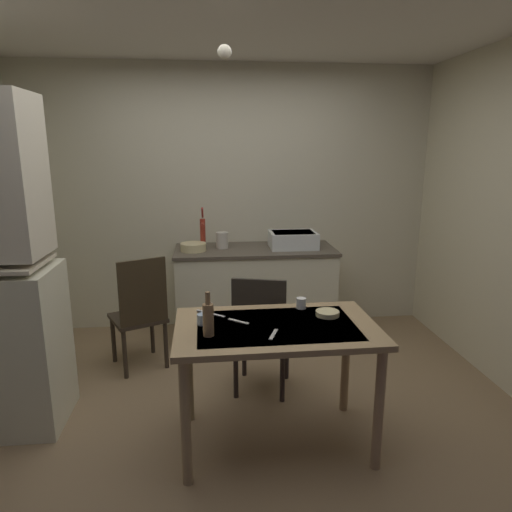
{
  "coord_description": "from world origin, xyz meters",
  "views": [
    {
      "loc": [
        -0.18,
        -2.81,
        1.8
      ],
      "look_at": [
        0.12,
        0.21,
        1.07
      ],
      "focal_mm": 32.21,
      "sensor_mm": 36.0,
      "label": 1
    }
  ],
  "objects_px": {
    "dining_table": "(276,342)",
    "serving_bowl_wide": "(327,313)",
    "mug_dark": "(203,319)",
    "glass_bottle": "(208,318)",
    "sink_basin": "(293,239)",
    "chair_by_counter": "(140,312)",
    "mixing_bowl_counter": "(193,247)",
    "chair_far_side": "(261,332)",
    "hand_pump": "(203,231)"
  },
  "relations": [
    {
      "from": "chair_by_counter",
      "to": "sink_basin",
      "type": "bearing_deg",
      "value": 24.8
    },
    {
      "from": "mug_dark",
      "to": "glass_bottle",
      "type": "distance_m",
      "value": 0.19
    },
    {
      "from": "dining_table",
      "to": "serving_bowl_wide",
      "type": "xyz_separation_m",
      "value": [
        0.34,
        0.12,
        0.12
      ]
    },
    {
      "from": "chair_by_counter",
      "to": "dining_table",
      "type": "bearing_deg",
      "value": -48.52
    },
    {
      "from": "sink_basin",
      "to": "serving_bowl_wide",
      "type": "height_order",
      "value": "sink_basin"
    },
    {
      "from": "chair_far_side",
      "to": "chair_by_counter",
      "type": "height_order",
      "value": "chair_by_counter"
    },
    {
      "from": "glass_bottle",
      "to": "mug_dark",
      "type": "bearing_deg",
      "value": 101.47
    },
    {
      "from": "dining_table",
      "to": "glass_bottle",
      "type": "xyz_separation_m",
      "value": [
        -0.4,
        -0.11,
        0.21
      ]
    },
    {
      "from": "chair_by_counter",
      "to": "hand_pump",
      "type": "bearing_deg",
      "value": 52.82
    },
    {
      "from": "mug_dark",
      "to": "glass_bottle",
      "type": "height_order",
      "value": "glass_bottle"
    },
    {
      "from": "serving_bowl_wide",
      "to": "hand_pump",
      "type": "bearing_deg",
      "value": 115.59
    },
    {
      "from": "hand_pump",
      "to": "serving_bowl_wide",
      "type": "height_order",
      "value": "hand_pump"
    },
    {
      "from": "hand_pump",
      "to": "mug_dark",
      "type": "distance_m",
      "value": 1.71
    },
    {
      "from": "dining_table",
      "to": "glass_bottle",
      "type": "relative_size",
      "value": 4.71
    },
    {
      "from": "mixing_bowl_counter",
      "to": "chair_by_counter",
      "type": "relative_size",
      "value": 0.25
    },
    {
      "from": "chair_by_counter",
      "to": "serving_bowl_wide",
      "type": "xyz_separation_m",
      "value": [
        1.29,
        -0.96,
        0.3
      ]
    },
    {
      "from": "hand_pump",
      "to": "glass_bottle",
      "type": "xyz_separation_m",
      "value": [
        0.05,
        -1.87,
        -0.15
      ]
    },
    {
      "from": "chair_far_side",
      "to": "hand_pump",
      "type": "bearing_deg",
      "value": 109.97
    },
    {
      "from": "chair_far_side",
      "to": "chair_by_counter",
      "type": "bearing_deg",
      "value": 152.59
    },
    {
      "from": "chair_far_side",
      "to": "mug_dark",
      "type": "bearing_deg",
      "value": -127.05
    },
    {
      "from": "chair_far_side",
      "to": "glass_bottle",
      "type": "bearing_deg",
      "value": -117.71
    },
    {
      "from": "serving_bowl_wide",
      "to": "chair_far_side",
      "type": "bearing_deg",
      "value": 127.25
    },
    {
      "from": "chair_by_counter",
      "to": "serving_bowl_wide",
      "type": "bearing_deg",
      "value": -36.54
    },
    {
      "from": "hand_pump",
      "to": "sink_basin",
      "type": "bearing_deg",
      "value": -3.05
    },
    {
      "from": "mixing_bowl_counter",
      "to": "mug_dark",
      "type": "relative_size",
      "value": 3.55
    },
    {
      "from": "sink_basin",
      "to": "chair_far_side",
      "type": "xyz_separation_m",
      "value": [
        -0.43,
        -1.11,
        -0.46
      ]
    },
    {
      "from": "chair_far_side",
      "to": "serving_bowl_wide",
      "type": "distance_m",
      "value": 0.67
    },
    {
      "from": "serving_bowl_wide",
      "to": "mug_dark",
      "type": "height_order",
      "value": "mug_dark"
    },
    {
      "from": "dining_table",
      "to": "mixing_bowl_counter",
      "type": "bearing_deg",
      "value": 107.79
    },
    {
      "from": "mixing_bowl_counter",
      "to": "chair_by_counter",
      "type": "xyz_separation_m",
      "value": [
        -0.42,
        -0.58,
        -0.41
      ]
    },
    {
      "from": "dining_table",
      "to": "chair_far_side",
      "type": "bearing_deg",
      "value": 92.23
    },
    {
      "from": "hand_pump",
      "to": "chair_far_side",
      "type": "xyz_separation_m",
      "value": [
        0.42,
        -1.16,
        -0.55
      ]
    },
    {
      "from": "chair_far_side",
      "to": "mug_dark",
      "type": "distance_m",
      "value": 0.75
    },
    {
      "from": "mixing_bowl_counter",
      "to": "hand_pump",
      "type": "bearing_deg",
      "value": 47.09
    },
    {
      "from": "chair_by_counter",
      "to": "mug_dark",
      "type": "height_order",
      "value": "chair_by_counter"
    },
    {
      "from": "dining_table",
      "to": "chair_by_counter",
      "type": "bearing_deg",
      "value": 131.48
    },
    {
      "from": "hand_pump",
      "to": "dining_table",
      "type": "height_order",
      "value": "hand_pump"
    },
    {
      "from": "mixing_bowl_counter",
      "to": "serving_bowl_wide",
      "type": "relative_size",
      "value": 1.62
    },
    {
      "from": "chair_far_side",
      "to": "sink_basin",
      "type": "bearing_deg",
      "value": 68.89
    },
    {
      "from": "dining_table",
      "to": "sink_basin",
      "type": "bearing_deg",
      "value": 76.63
    },
    {
      "from": "hand_pump",
      "to": "serving_bowl_wide",
      "type": "bearing_deg",
      "value": -64.41
    },
    {
      "from": "sink_basin",
      "to": "glass_bottle",
      "type": "relative_size",
      "value": 1.73
    },
    {
      "from": "sink_basin",
      "to": "mug_dark",
      "type": "bearing_deg",
      "value": -116.87
    },
    {
      "from": "chair_by_counter",
      "to": "serving_bowl_wide",
      "type": "height_order",
      "value": "chair_by_counter"
    },
    {
      "from": "mixing_bowl_counter",
      "to": "serving_bowl_wide",
      "type": "bearing_deg",
      "value": -60.48
    },
    {
      "from": "dining_table",
      "to": "chair_far_side",
      "type": "distance_m",
      "value": 0.63
    },
    {
      "from": "hand_pump",
      "to": "mixing_bowl_counter",
      "type": "height_order",
      "value": "hand_pump"
    },
    {
      "from": "serving_bowl_wide",
      "to": "mug_dark",
      "type": "xyz_separation_m",
      "value": [
        -0.77,
        -0.07,
        0.02
      ]
    },
    {
      "from": "sink_basin",
      "to": "glass_bottle",
      "type": "distance_m",
      "value": 1.99
    },
    {
      "from": "glass_bottle",
      "to": "hand_pump",
      "type": "bearing_deg",
      "value": 91.44
    }
  ]
}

